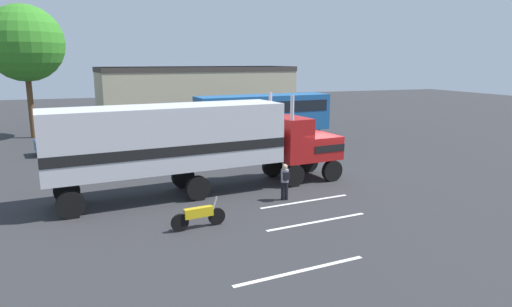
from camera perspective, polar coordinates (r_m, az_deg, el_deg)
The scene contains 11 objects.
ground_plane at distance 23.89m, azimuth 7.46°, elevation -3.11°, with size 120.00×120.00×0.00m, color #2D2D30.
lane_stripe_near at distance 19.90m, azimuth 6.28°, elevation -6.11°, with size 4.40×0.16×0.01m, color silver.
lane_stripe_mid at distance 17.54m, azimuth 7.84°, elevation -8.63°, with size 4.40×0.16×0.01m, color silver.
lane_stripe_far at distance 13.67m, azimuth 5.81°, elevation -14.69°, with size 4.40×0.16×0.01m, color silver.
semi_truck at distance 20.62m, azimuth -8.27°, elevation 1.69°, with size 14.36×4.33×4.50m.
person_bystander at distance 19.81m, azimuth 3.71°, elevation -3.46°, with size 0.34×0.45×1.63m.
parked_bus at distance 36.12m, azimuth 0.95°, elevation 5.35°, with size 11.15×3.33×3.40m.
parked_car at distance 32.52m, azimuth -22.50°, elevation 1.50°, with size 4.66×2.58×1.57m.
motorcycle at distance 16.76m, azimuth -7.31°, elevation -7.87°, with size 2.10×0.39×1.12m.
tree_left at distance 39.92m, azimuth -27.46°, elevation 12.37°, with size 5.93×5.93×10.40m.
building_backdrop at distance 48.45m, azimuth -7.25°, elevation 7.95°, with size 21.15×8.35×5.51m.
Camera 1 is at (-10.77, -20.44, 6.07)m, focal length 31.32 mm.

